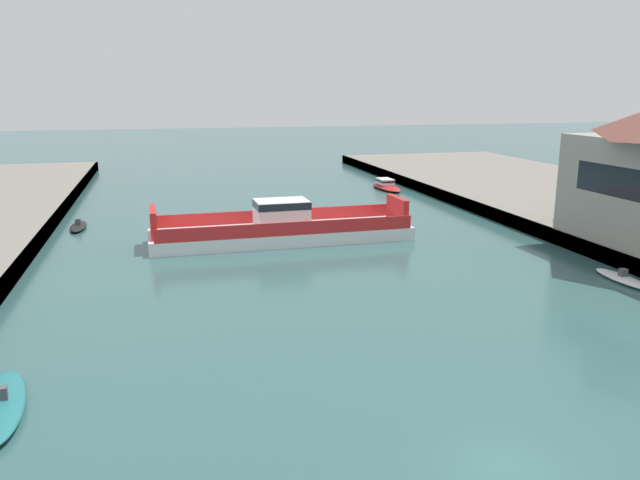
{
  "coord_description": "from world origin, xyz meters",
  "views": [
    {
      "loc": [
        -10.9,
        -16.77,
        12.57
      ],
      "look_at": [
        0.0,
        25.65,
        2.0
      ],
      "focal_mm": 35.01,
      "sensor_mm": 36.0,
      "label": 1
    }
  ],
  "objects": [
    {
      "name": "ground_plane",
      "position": [
        0.0,
        0.0,
        0.0
      ],
      "size": [
        400.0,
        400.0,
        0.0
      ],
      "primitive_type": "plane",
      "color": "#335B5B"
    },
    {
      "name": "chain_ferry",
      "position": [
        -1.17,
        34.2,
        1.08
      ],
      "size": [
        22.15,
        6.2,
        3.53
      ],
      "color": "silver",
      "rests_on": "ground"
    },
    {
      "name": "moored_boat_near_left",
      "position": [
        18.83,
        17.06,
        0.21
      ],
      "size": [
        1.47,
        5.06,
        0.88
      ],
      "color": "white",
      "rests_on": "ground"
    },
    {
      "name": "moored_boat_near_right",
      "position": [
        -18.59,
        43.57,
        0.24
      ],
      "size": [
        1.43,
        4.83,
        0.95
      ],
      "color": "black",
      "rests_on": "ground"
    },
    {
      "name": "moored_boat_mid_left",
      "position": [
        -17.67,
        8.37,
        0.29
      ],
      "size": [
        2.71,
        6.83,
        1.06
      ],
      "color": "#237075",
      "rests_on": "ground"
    },
    {
      "name": "moored_boat_mid_right",
      "position": [
        17.46,
        59.01,
        0.48
      ],
      "size": [
        2.46,
        7.82,
        1.31
      ],
      "color": "red",
      "rests_on": "ground"
    }
  ]
}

